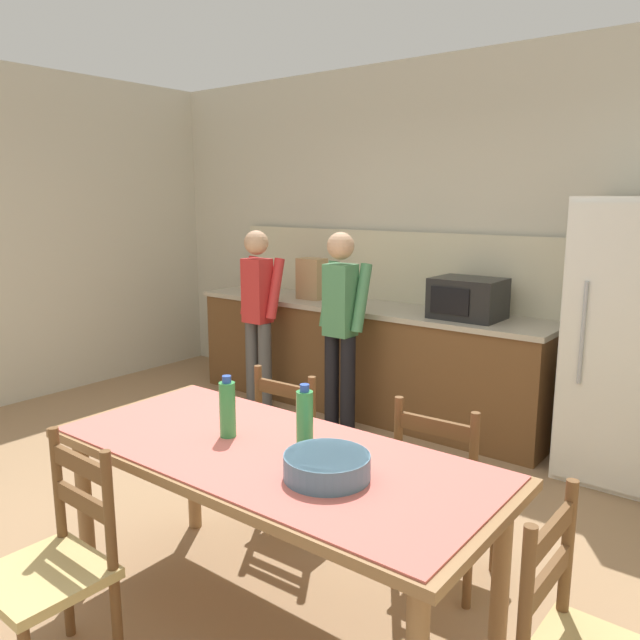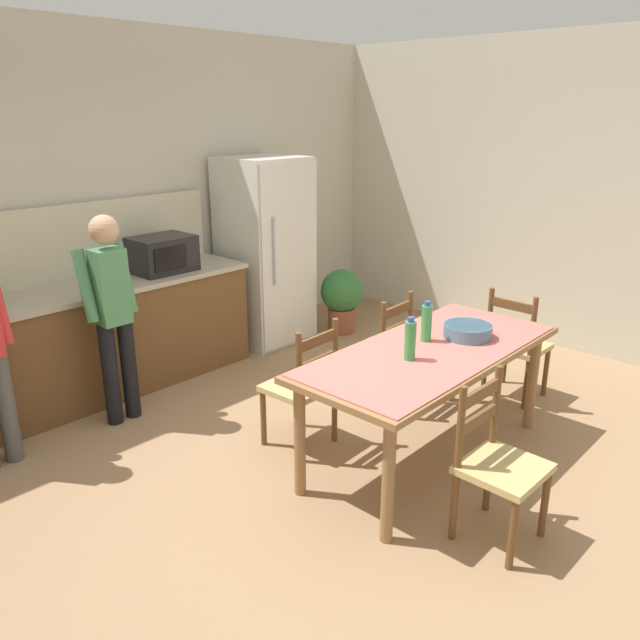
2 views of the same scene
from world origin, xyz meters
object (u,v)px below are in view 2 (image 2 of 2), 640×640
at_px(bottle_near_centre, 410,340).
at_px(serving_bowl, 468,330).
at_px(person_at_counter, 112,309).
at_px(chair_head_end, 516,346).
at_px(chair_side_far_left, 303,386).
at_px(refrigerator, 266,251).
at_px(chair_side_near_left, 497,464).
at_px(bottle_off_centre, 426,323).
at_px(chair_side_far_right, 381,351).
at_px(microwave, 162,254).
at_px(potted_plant, 342,296).
at_px(dining_table, 430,361).

relative_size(bottle_near_centre, serving_bowl, 0.84).
height_order(serving_bowl, person_at_counter, person_at_counter).
bearing_deg(chair_head_end, chair_side_far_left, 68.33).
bearing_deg(refrigerator, chair_side_near_left, -111.59).
xyz_separation_m(refrigerator, chair_side_far_left, (-1.28, -1.76, -0.46)).
height_order(refrigerator, chair_side_far_left, refrigerator).
bearing_deg(refrigerator, bottle_off_centre, -107.37).
bearing_deg(chair_side_far_right, bottle_near_centre, 44.10).
distance_m(refrigerator, microwave, 1.16).
distance_m(bottle_near_centre, potted_plant, 2.73).
bearing_deg(refrigerator, person_at_counter, -165.47).
bearing_deg(microwave, bottle_near_centre, -88.35).
height_order(chair_side_near_left, potted_plant, chair_side_near_left).
bearing_deg(microwave, chair_head_end, -57.64).
bearing_deg(dining_table, refrigerator, 71.32).
distance_m(chair_side_far_left, chair_head_end, 1.84).
relative_size(chair_side_near_left, potted_plant, 1.36).
relative_size(serving_bowl, chair_side_far_right, 0.35).
bearing_deg(bottle_near_centre, chair_side_far_left, 105.52).
distance_m(chair_side_near_left, person_at_counter, 2.81).
height_order(chair_side_far_right, person_at_counter, person_at_counter).
xyz_separation_m(bottle_off_centre, chair_head_end, (1.16, -0.10, -0.47)).
bearing_deg(chair_head_end, potted_plant, -5.66).
distance_m(chair_side_far_right, chair_side_near_left, 1.68).
xyz_separation_m(bottle_near_centre, potted_plant, (1.73, 2.05, -0.52)).
relative_size(microwave, bottle_near_centre, 1.85).
bearing_deg(chair_side_far_left, refrigerator, -128.36).
xyz_separation_m(dining_table, potted_plant, (1.49, 2.05, -0.31)).
xyz_separation_m(bottle_off_centre, potted_plant, (1.39, 1.94, -0.52)).
distance_m(bottle_near_centre, person_at_counter, 2.15).
distance_m(person_at_counter, potted_plant, 2.63).
xyz_separation_m(microwave, serving_bowl, (0.65, -2.56, -0.23)).
relative_size(refrigerator, bottle_off_centre, 6.67).
height_order(bottle_near_centre, potted_plant, bottle_near_centre).
bearing_deg(person_at_counter, bottle_off_centre, -147.51).
bearing_deg(chair_side_near_left, chair_head_end, 24.43).
relative_size(serving_bowl, chair_side_far_left, 0.35).
relative_size(chair_side_far_left, chair_head_end, 1.00).
relative_size(dining_table, bottle_off_centre, 7.20).
bearing_deg(bottle_near_centre, refrigerator, 66.47).
xyz_separation_m(bottle_near_centre, chair_head_end, (1.50, 0.01, -0.47)).
bearing_deg(potted_plant, person_at_counter, -178.41).
bearing_deg(bottle_off_centre, chair_side_near_left, -122.34).
distance_m(chair_side_far_right, person_at_counter, 2.02).
bearing_deg(chair_side_far_left, chair_head_end, 155.17).
bearing_deg(potted_plant, microwave, 166.05).
distance_m(serving_bowl, person_at_counter, 2.49).
bearing_deg(person_at_counter, serving_bowl, -144.86).
bearing_deg(potted_plant, chair_head_end, -96.40).
relative_size(microwave, potted_plant, 0.75).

